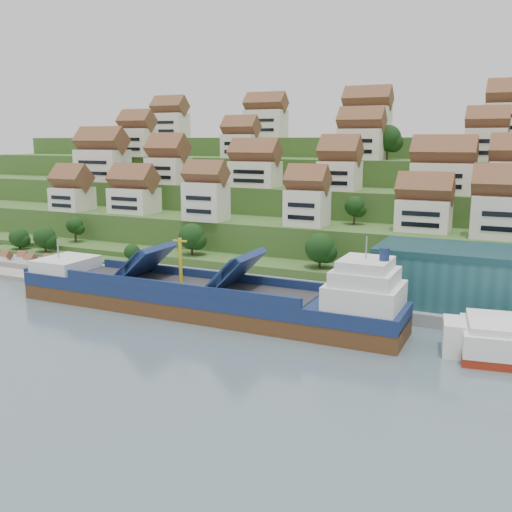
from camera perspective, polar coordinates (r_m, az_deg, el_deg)
The scene contains 9 objects.
ground at distance 100.73m, azimuth -2.52°, elevation -6.00°, with size 300.00×300.00×0.00m, color slate.
quay at distance 106.99m, azimuth 10.86°, elevation -4.53°, with size 180.00×14.00×2.20m, color gray.
pebble_beach at distance 144.54m, azimuth -20.95°, elevation -1.14°, with size 45.00×20.00×1.00m, color gray.
hillside at distance 194.68m, azimuth 11.90°, elevation 5.50°, with size 260.00×128.00×31.00m.
hillside_village at distance 152.38m, azimuth 8.36°, elevation 9.24°, with size 156.56×65.19×28.98m.
hillside_trees at distance 141.96m, azimuth 3.29°, elevation 6.31°, with size 142.86×61.89×31.12m.
flagpole at distance 101.32m, azimuth 9.23°, elevation -1.99°, with size 1.28×0.16×8.00m.
beach_huts at distance 144.82m, azimuth -21.90°, elevation -0.54°, with size 14.40×3.70×2.20m.
cargo_ship at distance 100.32m, azimuth -4.71°, elevation -4.26°, with size 72.03×11.36×15.89m.
Camera 1 is at (45.10, -84.80, 30.37)m, focal length 40.00 mm.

